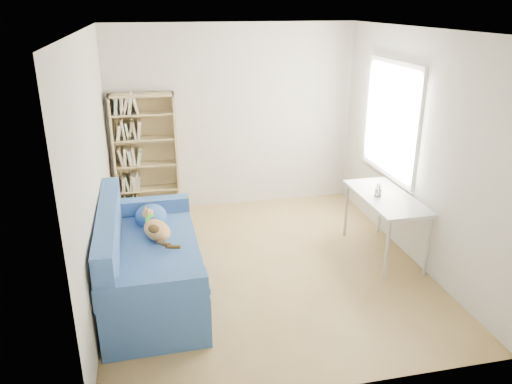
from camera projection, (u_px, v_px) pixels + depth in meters
ground at (265, 266)px, 5.74m from camera, size 4.00×4.00×0.00m
room_shell at (274, 126)px, 5.21m from camera, size 3.54×4.04×2.62m
sofa at (147, 262)px, 5.07m from camera, size 0.97×2.00×0.98m
bookshelf at (146, 161)px, 6.90m from camera, size 0.86×0.27×1.72m
desk at (386, 202)px, 5.79m from camera, size 0.58×1.26×0.75m
pen_cup at (378, 191)px, 5.73m from camera, size 0.08×0.08×0.16m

